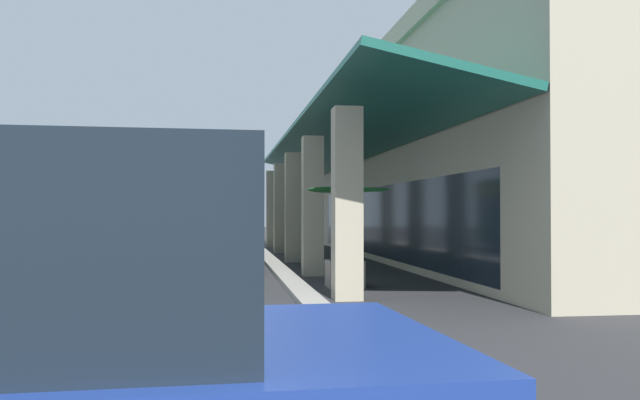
% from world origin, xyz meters
% --- Properties ---
extents(ground, '(120.00, 120.00, 0.00)m').
position_xyz_m(ground, '(0.00, 8.00, 0.00)').
color(ground, '#2D2D30').
extents(curb_strip, '(31.57, 0.50, 0.12)m').
position_xyz_m(curb_strip, '(-2.61, 4.01, 0.06)').
color(curb_strip, '#9E998E').
rests_on(curb_strip, ground).
extents(plaza_building, '(26.61, 15.33, 7.44)m').
position_xyz_m(plaza_building, '(-2.61, 13.63, 3.72)').
color(plaza_building, '#B2A88E').
rests_on(plaza_building, ground).
extents(transit_bus, '(11.25, 2.95, 3.34)m').
position_xyz_m(transit_bus, '(-2.93, 0.62, 1.85)').
color(transit_bus, '#196638').
rests_on(transit_bus, ground).
extents(parked_sedan_silver, '(4.52, 2.24, 1.47)m').
position_xyz_m(parked_sedan_silver, '(-10.10, -5.10, 0.75)').
color(parked_sedan_silver, '#B2B5BA').
rests_on(parked_sedan_silver, ground).
extents(parked_sedan_charcoal, '(2.76, 4.57, 1.47)m').
position_xyz_m(parked_sedan_charcoal, '(13.54, 0.40, 0.75)').
color(parked_sedan_charcoal, '#232328').
rests_on(parked_sedan_charcoal, ground).
extents(pedestrian, '(0.55, 0.52, 1.67)m').
position_xyz_m(pedestrian, '(7.84, -1.53, 0.93)').
color(pedestrian, navy).
rests_on(pedestrian, ground).
extents(potted_palm, '(1.68, 1.92, 2.40)m').
position_xyz_m(potted_palm, '(5.61, 5.16, 0.66)').
color(potted_palm, gray).
rests_on(potted_palm, ground).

